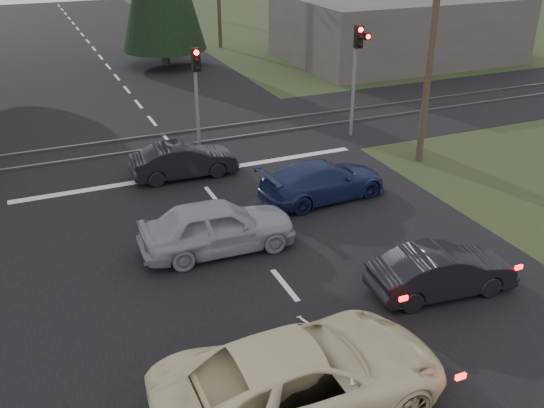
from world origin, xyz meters
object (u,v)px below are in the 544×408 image
traffic_signal_right (358,60)px  blue_sedan (323,181)px  cream_coupe (303,376)px  dark_hatchback (442,271)px  dark_car_far (184,161)px  silver_car (218,226)px  utility_pole_near (432,38)px  traffic_signal_center (197,81)px

traffic_signal_right → blue_sedan: (-4.16, -5.10, -2.67)m
cream_coupe → dark_hatchback: bearing=-66.2°
dark_car_far → traffic_signal_right: bearing=-77.8°
silver_car → dark_car_far: (0.59, 5.59, -0.13)m
utility_pole_near → dark_hatchback: (-4.99, -7.85, -4.10)m
silver_car → dark_car_far: silver_car is taller
silver_car → blue_sedan: size_ratio=1.00×
utility_pole_near → blue_sedan: size_ratio=2.02×
silver_car → dark_hatchback: bearing=-131.7°
traffic_signal_right → traffic_signal_center: bearing=169.6°
dark_hatchback → blue_sedan: blue_sedan is taller
traffic_signal_right → cream_coupe: traffic_signal_right is taller
blue_sedan → dark_hatchback: bearing=176.5°
traffic_signal_right → dark_car_far: bearing=-169.7°
traffic_signal_center → dark_hatchback: 12.96m
traffic_signal_right → cream_coupe: 16.49m
utility_pole_near → cream_coupe: (-9.99, -10.09, -3.93)m
silver_car → dark_car_far: 5.62m
dark_hatchback → dark_car_far: dark_car_far is taller
dark_hatchback → silver_car: bearing=51.8°
dark_car_far → utility_pole_near: bearing=-101.0°
utility_pole_near → dark_car_far: 10.01m
traffic_signal_right → blue_sedan: bearing=-129.2°
traffic_signal_center → blue_sedan: bearing=-69.3°
dark_hatchback → dark_car_far: 10.63m
dark_car_far → traffic_signal_center: bearing=-26.1°
utility_pole_near → blue_sedan: utility_pole_near is taller
traffic_signal_right → utility_pole_near: 3.87m
traffic_signal_center → dark_hatchback: bearing=-78.7°
traffic_signal_center → dark_car_far: traffic_signal_center is taller
traffic_signal_center → utility_pole_near: utility_pole_near is taller
traffic_signal_right → silver_car: (-8.54, -7.02, -2.56)m
traffic_signal_right → dark_car_far: traffic_signal_right is taller
cream_coupe → traffic_signal_center: bearing=-9.9°
cream_coupe → silver_car: 6.56m
traffic_signal_right → dark_car_far: 8.51m
cream_coupe → blue_sedan: 9.77m
cream_coupe → silver_car: cream_coupe is taller
dark_hatchback → cream_coupe: bearing=119.6°
traffic_signal_right → silver_car: traffic_signal_right is taller
utility_pole_near → dark_car_far: bearing=167.1°
blue_sedan → traffic_signal_right: bearing=-43.9°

